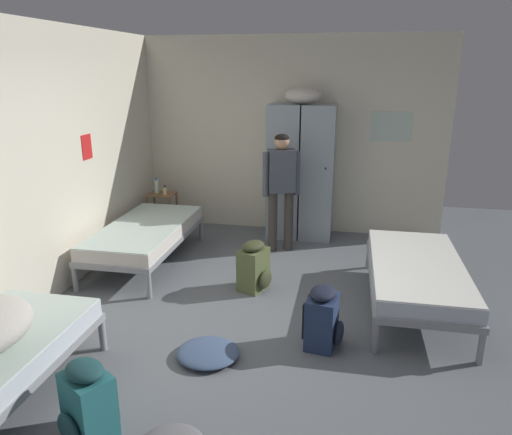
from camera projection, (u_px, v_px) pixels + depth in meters
ground_plane at (250, 321)px, 4.57m from camera, size 9.01×9.01×0.00m
room_backdrop at (170, 152)px, 5.54m from camera, size 4.33×5.69×2.75m
locker_bank at (301, 169)px, 6.62m from camera, size 0.90×0.55×2.07m
shelf_unit at (162, 208)px, 7.02m from camera, size 0.38×0.30×0.57m
bed_left_rear at (145, 233)px, 5.85m from camera, size 0.90×1.90×0.49m
bed_right at (416, 272)px, 4.74m from camera, size 0.90×1.90×0.49m
person_traveler at (281, 182)px, 6.09m from camera, size 0.46×0.30×1.53m
water_bottle at (156, 186)px, 6.95m from camera, size 0.07×0.07×0.22m
lotion_bottle at (165, 190)px, 6.88m from camera, size 0.06×0.06×0.13m
backpack_navy at (323, 319)px, 4.10m from camera, size 0.37×0.35×0.55m
backpack_teal at (87, 403)px, 3.06m from camera, size 0.40×0.41×0.55m
backpack_olive at (254, 267)px, 5.16m from camera, size 0.40×0.38×0.55m
clothes_pile_denim at (208, 352)px, 3.99m from camera, size 0.52×0.50×0.09m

